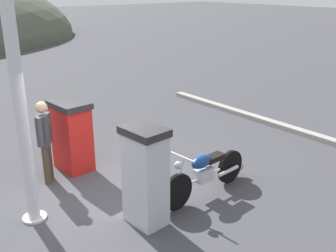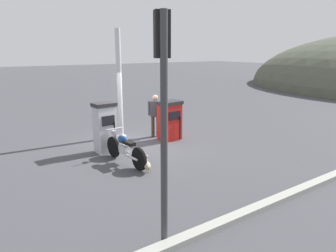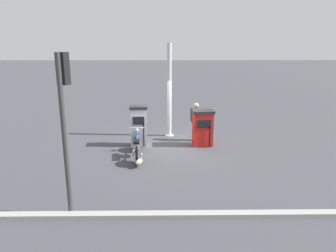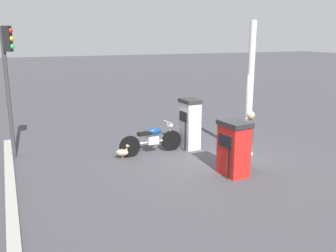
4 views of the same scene
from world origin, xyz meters
The scene contains 9 objects.
ground_plane centered at (0.00, 0.00, 0.00)m, with size 120.00×120.00×0.00m, color #424247.
fuel_pump_near centered at (0.07, -1.30, 0.84)m, with size 0.58×0.75×1.66m.
fuel_pump_far centered at (0.07, 1.30, 0.75)m, with size 0.67×0.90×1.48m.
motorcycle_near_pump centered at (1.41, -1.27, 0.46)m, with size 2.12×0.56×0.97m.
attendant_person centered at (-0.59, 1.08, 0.95)m, with size 0.42×0.51×1.65m.
wandering_duck centered at (2.43, -1.11, 0.22)m, with size 0.45×0.33×0.46m.
roadside_traffic_light centered at (5.38, -2.53, 2.67)m, with size 0.40×0.30×3.92m.
canopy_support_pole centered at (-1.34, -0.05, 1.97)m, with size 0.40×0.40×4.10m.
road_edge_kerb centered at (5.60, 0.00, 0.06)m, with size 0.30×8.69×0.12m.
Camera 2 is at (9.55, -5.30, 3.34)m, focal length 33.74 mm.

